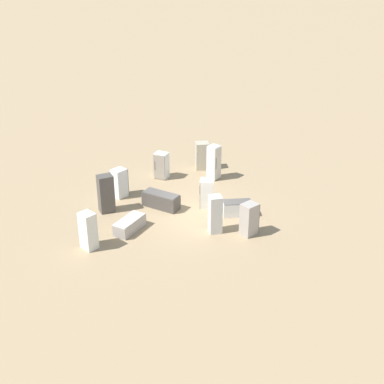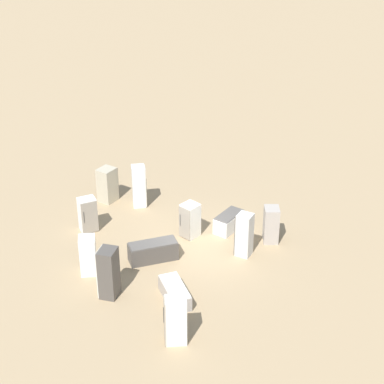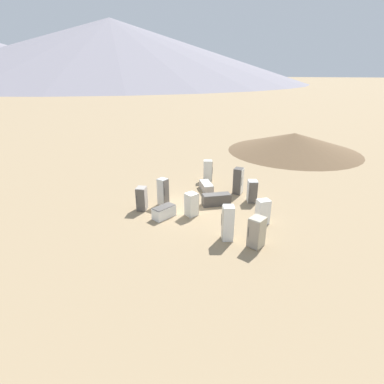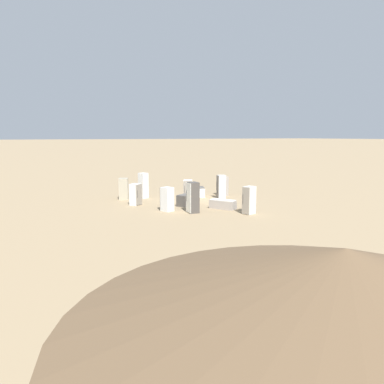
{
  "view_description": "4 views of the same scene",
  "coord_description": "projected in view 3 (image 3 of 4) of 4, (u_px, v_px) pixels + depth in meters",
  "views": [
    {
      "loc": [
        20.05,
        -11.71,
        12.36
      ],
      "look_at": [
        0.68,
        -0.61,
        1.58
      ],
      "focal_mm": 50.0,
      "sensor_mm": 36.0,
      "label": 1
    },
    {
      "loc": [
        4.1,
        -21.44,
        14.02
      ],
      "look_at": [
        -0.32,
        1.17,
        1.87
      ],
      "focal_mm": 60.0,
      "sensor_mm": 36.0,
      "label": 2
    },
    {
      "loc": [
        -5.78,
        16.73,
        8.36
      ],
      "look_at": [
        -0.56,
        1.39,
        1.81
      ],
      "focal_mm": 28.0,
      "sensor_mm": 36.0,
      "label": 3
    },
    {
      "loc": [
        -13.33,
        -23.8,
        4.75
      ],
      "look_at": [
        -0.76,
        -0.61,
        0.78
      ],
      "focal_mm": 35.0,
      "sensor_mm": 36.0,
      "label": 4
    }
  ],
  "objects": [
    {
      "name": "discarded_fridge_4",
      "position": [
        192.0,
        204.0,
        18.45
      ],
      "size": [
        0.88,
        0.91,
        1.47
      ],
      "rotation": [
        0.0,
        0.0,
        2.59
      ],
      "color": "silver",
      "rests_on": "ground_plane"
    },
    {
      "name": "ground_plane",
      "position": [
        191.0,
        209.0,
        19.55
      ],
      "size": [
        1000.0,
        1000.0,
        0.0
      ],
      "primitive_type": "plane",
      "color": "#9E8460"
    },
    {
      "name": "discarded_fridge_1",
      "position": [
        164.0,
        212.0,
        18.31
      ],
      "size": [
        1.21,
        1.59,
        0.73
      ],
      "rotation": [
        0.0,
        0.0,
        5.86
      ],
      "color": "white",
      "rests_on": "ground_plane"
    },
    {
      "name": "discarded_fridge_7",
      "position": [
        263.0,
        212.0,
        17.48
      ],
      "size": [
        0.92,
        0.9,
        1.49
      ],
      "rotation": [
        0.0,
        0.0,
        3.77
      ],
      "color": "white",
      "rests_on": "ground_plane"
    },
    {
      "name": "discarded_fridge_8",
      "position": [
        228.0,
        223.0,
        15.68
      ],
      "size": [
        0.76,
        0.74,
        1.94
      ],
      "rotation": [
        0.0,
        0.0,
        5.06
      ],
      "color": "white",
      "rests_on": "ground_plane"
    },
    {
      "name": "dirt_mound",
      "position": [
        294.0,
        142.0,
        33.12
      ],
      "size": [
        14.38,
        14.38,
        2.07
      ],
      "color": "brown",
      "rests_on": "ground_plane"
    },
    {
      "name": "discarded_fridge_6",
      "position": [
        142.0,
        199.0,
        19.19
      ],
      "size": [
        0.71,
        0.83,
        1.53
      ],
      "rotation": [
        0.0,
        0.0,
        0.19
      ],
      "color": "#A89E93",
      "rests_on": "ground_plane"
    },
    {
      "name": "mountain_ridge_0",
      "position": [
        112.0,
        51.0,
        234.3
      ],
      "size": [
        298.13,
        298.13,
        46.07
      ],
      "color": "gray",
      "rests_on": "ground_plane"
    },
    {
      "name": "discarded_fridge_5",
      "position": [
        216.0,
        199.0,
        20.03
      ],
      "size": [
        1.99,
        1.54,
        0.77
      ],
      "rotation": [
        0.0,
        0.0,
        5.23
      ],
      "color": "#4C4742",
      "rests_on": "ground_plane"
    },
    {
      "name": "discarded_fridge_0",
      "position": [
        163.0,
        192.0,
        19.94
      ],
      "size": [
        0.73,
        0.69,
        1.81
      ],
      "rotation": [
        0.0,
        0.0,
        1.28
      ],
      "color": "silver",
      "rests_on": "ground_plane"
    },
    {
      "name": "discarded_fridge_11",
      "position": [
        206.0,
        187.0,
        22.51
      ],
      "size": [
        1.48,
        1.82,
        0.6
      ],
      "rotation": [
        0.0,
        0.0,
        0.54
      ],
      "color": "#A89E93",
      "rests_on": "ground_plane"
    },
    {
      "name": "discarded_fridge_9",
      "position": [
        208.0,
        171.0,
        24.34
      ],
      "size": [
        0.83,
        0.72,
        1.71
      ],
      "rotation": [
        0.0,
        0.0,
        1.85
      ],
      "color": "silver",
      "rests_on": "ground_plane"
    },
    {
      "name": "discarded_fridge_2",
      "position": [
        256.0,
        232.0,
        15.13
      ],
      "size": [
        0.91,
        0.98,
        1.6
      ],
      "rotation": [
        0.0,
        0.0,
        5.89
      ],
      "color": "#B2A88E",
      "rests_on": "ground_plane"
    },
    {
      "name": "discarded_fridge_3",
      "position": [
        238.0,
        181.0,
        21.73
      ],
      "size": [
        0.67,
        0.76,
        1.92
      ],
      "rotation": [
        0.0,
        0.0,
        1.5
      ],
      "color": "#4C4742",
      "rests_on": "ground_plane"
    },
    {
      "name": "discarded_fridge_10",
      "position": [
        252.0,
        191.0,
        20.37
      ],
      "size": [
        0.78,
        0.86,
        1.53
      ],
      "rotation": [
        0.0,
        0.0,
        0.32
      ],
      "color": "white",
      "rests_on": "ground_plane"
    }
  ]
}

